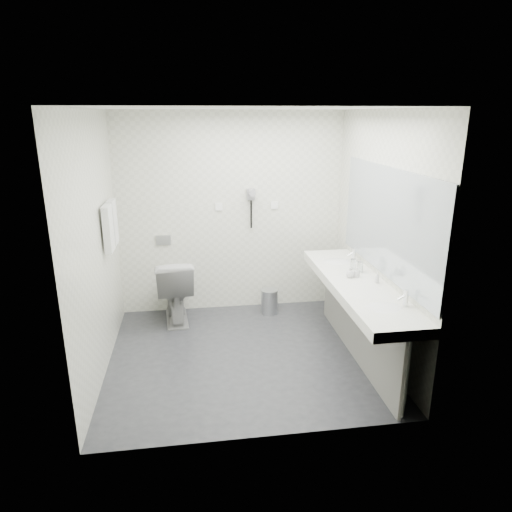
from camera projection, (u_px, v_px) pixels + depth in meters
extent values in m
plane|color=#2C2D32|center=(244.00, 355.00, 4.85)|extent=(2.80, 2.80, 0.00)
plane|color=white|center=(242.00, 108.00, 4.10)|extent=(2.80, 2.80, 0.00)
plane|color=silver|center=(231.00, 214.00, 5.70)|extent=(2.80, 0.00, 2.80)
plane|color=silver|center=(264.00, 290.00, 3.25)|extent=(2.80, 0.00, 2.80)
plane|color=silver|center=(95.00, 248.00, 4.28)|extent=(0.00, 2.60, 2.60)
plane|color=silver|center=(379.00, 236.00, 4.67)|extent=(0.00, 2.60, 2.60)
cube|color=white|center=(357.00, 286.00, 4.58)|extent=(0.55, 2.20, 0.10)
cube|color=gray|center=(357.00, 324.00, 4.71)|extent=(0.03, 2.15, 0.75)
cylinder|color=silver|center=(405.00, 379.00, 3.73)|extent=(0.06, 0.06, 0.75)
cylinder|color=silver|center=(330.00, 288.00, 5.69)|extent=(0.06, 0.06, 0.75)
cube|color=#B2BCC6|center=(387.00, 222.00, 4.42)|extent=(0.02, 2.20, 1.05)
ellipsoid|color=white|center=(384.00, 309.00, 3.95)|extent=(0.40, 0.31, 0.05)
ellipsoid|color=white|center=(337.00, 263.00, 5.18)|extent=(0.40, 0.31, 0.05)
cylinder|color=silver|center=(406.00, 298.00, 3.95)|extent=(0.04, 0.04, 0.15)
cylinder|color=silver|center=(354.00, 254.00, 5.18)|extent=(0.04, 0.04, 0.15)
imported|color=white|center=(357.00, 273.00, 4.66)|extent=(0.06, 0.06, 0.10)
imported|color=white|center=(350.00, 273.00, 4.65)|extent=(0.12, 0.12, 0.10)
imported|color=white|center=(377.00, 278.00, 4.50)|extent=(0.05, 0.05, 0.10)
cylinder|color=silver|center=(360.00, 267.00, 4.80)|extent=(0.07, 0.07, 0.11)
cylinder|color=silver|center=(353.00, 264.00, 4.90)|extent=(0.08, 0.08, 0.11)
imported|color=white|center=(175.00, 289.00, 5.58)|extent=(0.51, 0.82, 0.80)
cube|color=#B2B5BA|center=(163.00, 240.00, 5.66)|extent=(0.18, 0.02, 0.12)
cylinder|color=#B2B5BA|center=(269.00, 302.00, 5.82)|extent=(0.23, 0.23, 0.31)
cylinder|color=#B2B5BA|center=(269.00, 290.00, 5.78)|extent=(0.22, 0.22, 0.02)
cylinder|color=silver|center=(107.00, 205.00, 4.72)|extent=(0.02, 0.62, 0.02)
cube|color=white|center=(108.00, 229.00, 4.65)|extent=(0.07, 0.24, 0.48)
cube|color=white|center=(112.00, 222.00, 4.92)|extent=(0.07, 0.24, 0.48)
cube|color=gray|center=(251.00, 194.00, 5.63)|extent=(0.10, 0.04, 0.14)
cylinder|color=gray|center=(252.00, 193.00, 5.56)|extent=(0.08, 0.14, 0.08)
cylinder|color=black|center=(251.00, 214.00, 5.69)|extent=(0.02, 0.02, 0.35)
cube|color=white|center=(219.00, 207.00, 5.64)|extent=(0.09, 0.02, 0.09)
cube|color=white|center=(274.00, 205.00, 5.74)|extent=(0.09, 0.02, 0.09)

